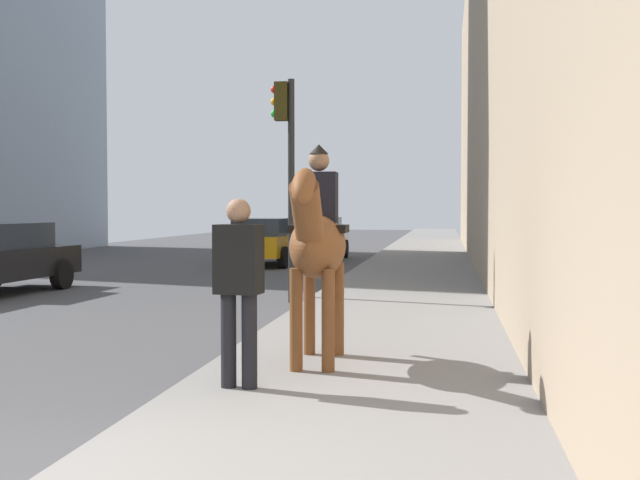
# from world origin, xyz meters

# --- Properties ---
(mounted_horse_near) EXTENTS (2.15, 0.61, 2.28)m
(mounted_horse_near) POSITION_xyz_m (3.80, -1.13, 1.38)
(mounted_horse_near) COLOR brown
(mounted_horse_near) RESTS_ON sidewalk_slab
(pedestrian_greeting) EXTENTS (0.30, 0.43, 1.70)m
(pedestrian_greeting) POSITION_xyz_m (2.62, -0.61, 1.10)
(pedestrian_greeting) COLOR black
(pedestrian_greeting) RESTS_ON sidewalk_slab
(car_near_lane) EXTENTS (3.90, 1.99, 1.44)m
(car_near_lane) POSITION_xyz_m (19.21, 2.98, 0.75)
(car_near_lane) COLOR orange
(car_near_lane) RESTS_ON ground
(car_far_lane) EXTENTS (4.16, 1.90, 1.44)m
(car_far_lane) POSITION_xyz_m (22.06, 1.91, 0.75)
(car_far_lane) COLOR silver
(car_far_lane) RESTS_ON ground
(traffic_light_near_curb) EXTENTS (0.20, 0.44, 4.09)m
(traffic_light_near_curb) POSITION_xyz_m (9.94, 0.44, 2.73)
(traffic_light_near_curb) COLOR black
(traffic_light_near_curb) RESTS_ON ground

